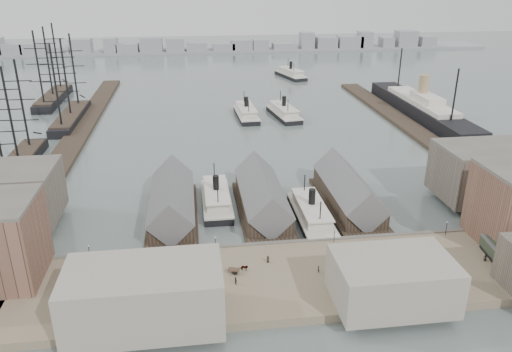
{
  "coord_description": "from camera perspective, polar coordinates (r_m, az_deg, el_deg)",
  "views": [
    {
      "loc": [
        -19.36,
        -113.92,
        65.94
      ],
      "look_at": [
        0.0,
        30.0,
        6.0
      ],
      "focal_mm": 35.0,
      "sensor_mm": 36.0,
      "label": 1
    }
  ],
  "objects": [
    {
      "name": "ferry_shed_east",
      "position": [
        151.41,
        10.48,
        -1.85
      ],
      "size": [
        14.0,
        42.0,
        12.6
      ],
      "color": "#2D231C",
      "rests_on": "ground"
    },
    {
      "name": "pedestrian_1",
      "position": [
        115.74,
        -19.58,
        -12.12
      ],
      "size": [
        0.95,
        0.99,
        1.61
      ],
      "primitive_type": "imported",
      "rotation": [
        0.0,
        0.0,
        0.95
      ],
      "color": "black",
      "rests_on": "quay"
    },
    {
      "name": "lamp_post_near_w",
      "position": [
        123.29,
        -4.66,
        -7.43
      ],
      "size": [
        0.44,
        0.44,
        3.92
      ],
      "color": "black",
      "rests_on": "quay"
    },
    {
      "name": "pedestrian_7",
      "position": [
        122.31,
        19.42,
        -10.05
      ],
      "size": [
        1.0,
        1.29,
        1.75
      ],
      "primitive_type": "imported",
      "rotation": [
        0.0,
        0.0,
        4.36
      ],
      "color": "black",
      "rests_on": "quay"
    },
    {
      "name": "horse_cart_left",
      "position": [
        116.52,
        -15.83,
        -11.33
      ],
      "size": [
        4.46,
        4.12,
        1.67
      ],
      "rotation": [
        0.0,
        0.0,
        0.86
      ],
      "color": "black",
      "rests_on": "quay"
    },
    {
      "name": "lamp_post_far_w",
      "position": [
        125.85,
        -18.56,
        -7.98
      ],
      "size": [
        0.44,
        0.44,
        3.92
      ],
      "color": "black",
      "rests_on": "quay"
    },
    {
      "name": "ocean_steamer",
      "position": [
        257.85,
        18.34,
        7.46
      ],
      "size": [
        13.67,
        99.87,
        19.97
      ],
      "color": "black",
      "rests_on": "ground"
    },
    {
      "name": "ferry_docked_west",
      "position": [
        151.31,
        -4.55,
        -2.49
      ],
      "size": [
        8.49,
        28.29,
        10.1
      ],
      "color": "black",
      "rests_on": "ground"
    },
    {
      "name": "horse_cart_right",
      "position": [
        119.56,
        11.0,
        -9.91
      ],
      "size": [
        4.8,
        2.43,
        1.62
      ],
      "rotation": [
        0.0,
        0.0,
        1.37
      ],
      "color": "black",
      "rests_on": "quay"
    },
    {
      "name": "ferry_open_far",
      "position": [
        338.6,
        3.98,
        11.6
      ],
      "size": [
        17.39,
        32.63,
        11.17
      ],
      "rotation": [
        0.0,
        0.0,
        0.27
      ],
      "color": "black",
      "rests_on": "ground"
    },
    {
      "name": "sailing_ship_far",
      "position": [
        293.9,
        -22.15,
        8.39
      ],
      "size": [
        9.61,
        53.39,
        39.51
      ],
      "color": "black",
      "rests_on": "ground"
    },
    {
      "name": "street_bldg_west",
      "position": [
        100.9,
        -12.62,
        -13.25
      ],
      "size": [
        30.0,
        16.0,
        12.0
      ],
      "primitive_type": "cube",
      "color": "gray",
      "rests_on": "quay"
    },
    {
      "name": "horse_cart_center",
      "position": [
        116.06,
        -1.75,
        -10.55
      ],
      "size": [
        4.93,
        2.54,
        1.52
      ],
      "rotation": [
        0.0,
        0.0,
        1.27
      ],
      "color": "black",
      "rests_on": "quay"
    },
    {
      "name": "pedestrian_5",
      "position": [
        116.63,
        7.15,
        -10.52
      ],
      "size": [
        0.5,
        0.65,
        1.71
      ],
      "primitive_type": "imported",
      "rotation": [
        0.0,
        0.0,
        4.64
      ],
      "color": "black",
      "rests_on": "quay"
    },
    {
      "name": "pedestrian_0",
      "position": [
        122.06,
        -21.26,
        -10.45
      ],
      "size": [
        0.69,
        0.59,
        1.6
      ],
      "primitive_type": "imported",
      "rotation": [
        0.0,
        0.0,
        0.33
      ],
      "color": "black",
      "rests_on": "quay"
    },
    {
      "name": "west_wharf",
      "position": [
        228.85,
        -19.65,
        4.56
      ],
      "size": [
        10.0,
        220.0,
        1.6
      ],
      "primitive_type": "cube",
      "color": "#2D231C",
      "rests_on": "ground"
    },
    {
      "name": "pedestrian_4",
      "position": [
        119.38,
        1.38,
        -9.48
      ],
      "size": [
        0.86,
        0.59,
        1.71
      ],
      "primitive_type": "imported",
      "rotation": [
        0.0,
        0.0,
        3.09
      ],
      "color": "black",
      "rests_on": "quay"
    },
    {
      "name": "ferry_docked_east",
      "position": [
        142.33,
        6.33,
        -4.22
      ],
      "size": [
        8.68,
        28.94,
        10.33
      ],
      "color": "black",
      "rests_on": "ground"
    },
    {
      "name": "warehouse_west_back",
      "position": [
        152.35,
        -26.43,
        -2.0
      ],
      "size": [
        26.0,
        20.0,
        14.0
      ],
      "primitive_type": "cube",
      "color": "#60564C",
      "rests_on": "west_land"
    },
    {
      "name": "ferry_open_mid",
      "position": [
        243.75,
        3.2,
        7.32
      ],
      "size": [
        13.44,
        31.4,
        10.86
      ],
      "rotation": [
        0.0,
        0.0,
        0.15
      ],
      "color": "black",
      "rests_on": "ground"
    },
    {
      "name": "street_bldg_center",
      "position": [
        108.33,
        15.34,
        -11.45
      ],
      "size": [
        24.0,
        16.0,
        10.0
      ],
      "primitive_type": "cube",
      "color": "gray",
      "rests_on": "quay"
    },
    {
      "name": "pedestrian_6",
      "position": [
        124.16,
        11.42,
        -8.62
      ],
      "size": [
        1.0,
        0.93,
        1.65
      ],
      "primitive_type": "imported",
      "rotation": [
        0.0,
        0.0,
        3.64
      ],
      "color": "black",
      "rests_on": "quay"
    },
    {
      "name": "lamp_post_near_e",
      "position": [
        127.91,
        8.96,
        -6.47
      ],
      "size": [
        0.44,
        0.44,
        3.92
      ],
      "color": "black",
      "rests_on": "quay"
    },
    {
      "name": "pedestrian_3",
      "position": [
        111.97,
        -2.32,
        -11.86
      ],
      "size": [
        0.74,
        1.13,
        1.79
      ],
      "primitive_type": "imported",
      "rotation": [
        0.0,
        0.0,
        1.88
      ],
      "color": "black",
      "rests_on": "quay"
    },
    {
      "name": "seawall",
      "position": [
        128.04,
        2.12,
        -7.99
      ],
      "size": [
        180.0,
        1.2,
        2.3
      ],
      "primitive_type": "cube",
      "color": "#59544C",
      "rests_on": "ground"
    },
    {
      "name": "east_wharf",
      "position": [
        235.17,
        17.22,
        5.33
      ],
      "size": [
        10.0,
        180.0,
        1.6
      ],
      "primitive_type": "cube",
      "color": "#2D231C",
      "rests_on": "ground"
    },
    {
      "name": "ferry_shed_west",
      "position": [
        144.6,
        -9.57,
        -2.99
      ],
      "size": [
        14.0,
        42.0,
        12.6
      ],
      "color": "#2D231C",
      "rests_on": "ground"
    },
    {
      "name": "sailing_ship_mid",
      "position": [
        250.98,
        -20.38,
        6.44
      ],
      "size": [
        9.31,
        53.8,
        38.28
      ],
      "color": "black",
      "rests_on": "ground"
    },
    {
      "name": "far_shore",
      "position": [
        452.67,
        -5.58,
        14.45
      ],
      "size": [
        500.0,
        40.0,
        15.72
      ],
      "color": "gray",
      "rests_on": "ground"
    },
    {
      "name": "pedestrian_8",
      "position": [
        133.1,
        20.12,
        -7.41
      ],
      "size": [
        0.5,
        0.96,
        1.57
      ],
      "primitive_type": "imported",
      "rotation": [
        0.0,
        0.0,
        4.58
      ],
      "color": "black",
      "rests_on": "quay"
    },
    {
      "name": "ferry_open_near",
      "position": [
        242.61,
        -1.12,
        7.27
      ],
      "size": [
        10.22,
        30.41,
        10.74
      ],
      "rotation": [
        0.0,
        0.0,
        0.04
      ],
      "color": "black",
      "rests_on": "ground"
    },
    {
      "name": "lamp_post_far_e",
      "position": [
        139.01,
        20.97,
        -5.32
      ],
      "size": [
        0.44,
        0.44,
        3.92
      ],
      "color": "black",
      "rests_on": "quay"
    },
    {
      "name": "tram",
      "position": [
        133.59,
        25.52,
        -7.67
      ],
      "size": [
        3.93,
        10.55,
        3.66
      ],
      "rotation": [
        0.0,
        0.0,
        -0.12
      ],
      "color": "black",
      "rests_on": "quay"
    },
    {
      "name": "quay",
      "position": [
        115.82,
        3.37,
        -11.72
      ],
      "size": [
        180.0,
        30.0,
        2.0
      ],
      "primitive_type": "cube",
      "color": "#796952",
      "rests_on": "ground"
    },
    {
      "name": "ferry_shed_center",
      "position": [
        145.74,
        0.69,
        -2.45
      ],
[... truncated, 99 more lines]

